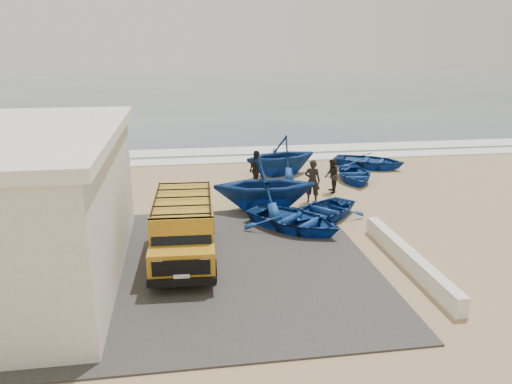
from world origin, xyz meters
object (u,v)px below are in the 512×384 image
van (184,227)px  fisherman_front (312,181)px  boat_far_right (369,161)px  boat_near_left (294,220)px  boat_near_right (322,211)px  boat_far_left (281,155)px  boat_mid_left (265,185)px  fisherman_back (256,169)px  fisherman_middle (332,176)px  parapet (409,259)px  boat_mid_right (354,174)px

van → fisherman_front: van is taller
van → boat_far_right: (10.05, 10.46, -0.69)m
boat_near_left → boat_near_right: size_ratio=1.11×
boat_near_left → boat_far_left: boat_far_left is taller
boat_mid_left → fisherman_back: 3.21m
boat_near_right → van: bearing=-102.5°
boat_near_right → fisherman_front: (0.17, 2.19, 0.57)m
boat_mid_left → fisherman_back: (0.15, 3.20, -0.18)m
boat_far_right → boat_near_right: bearing=180.0°
boat_near_right → boat_mid_left: size_ratio=0.82×
fisherman_middle → parapet: bearing=6.7°
parapet → van: size_ratio=1.27×
boat_near_left → fisherman_front: (1.50, 3.10, 0.54)m
parapet → boat_near_left: bearing=127.1°
fisherman_front → boat_mid_left: bearing=41.2°
boat_far_left → fisherman_front: 4.68m
parapet → van: 6.89m
parapet → fisherman_middle: 7.95m
boat_near_left → boat_mid_left: boat_mid_left is taller
boat_near_right → boat_near_left: bearing=-96.6°
fisherman_middle → fisherman_back: 3.48m
van → boat_mid_right: size_ratio=1.47×
parapet → fisherman_front: (-1.21, 6.69, 0.65)m
boat_mid_left → fisherman_middle: bearing=-57.1°
boat_near_left → boat_near_right: boat_near_left is taller
boat_mid_left → fisherman_middle: (3.40, 1.98, -0.30)m
boat_far_right → fisherman_middle: fisherman_middle is taller
van → boat_near_right: van is taller
fisherman_front → boat_far_left: bearing=-62.7°
fisherman_front → fisherman_back: 3.19m
boat_mid_left → fisherman_middle: 3.95m
van → boat_mid_left: bearing=55.6°
van → boat_far_left: 10.96m
boat_mid_left → boat_mid_right: size_ratio=1.26×
boat_near_right → boat_far_left: boat_far_left is taller
parapet → fisherman_front: 6.83m
boat_far_right → boat_mid_left: bearing=164.4°
boat_far_right → boat_far_left: bearing=130.5°
boat_far_right → fisherman_back: 7.27m
van → boat_far_left: boat_far_left is taller
boat_far_left → van: bearing=-45.1°
boat_near_right → fisherman_back: bearing=160.3°
parapet → boat_mid_left: boat_mid_left is taller
boat_far_right → fisherman_middle: bearing=173.1°
boat_mid_right → fisherman_middle: size_ratio=2.10×
boat_near_right → fisherman_back: 5.03m
boat_near_left → fisherman_middle: fisherman_middle is taller
van → fisherman_back: van is taller
boat_mid_right → boat_far_right: bearing=61.2°
parapet → boat_near_right: 4.72m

